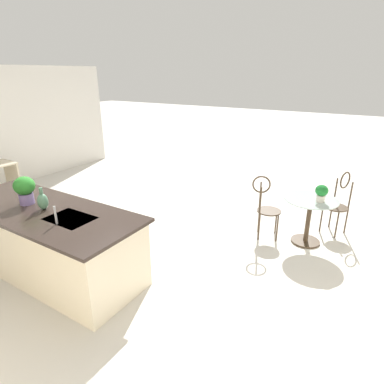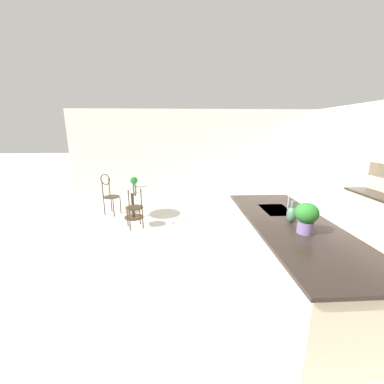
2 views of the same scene
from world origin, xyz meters
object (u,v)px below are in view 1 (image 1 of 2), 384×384
object	(u,v)px
chair_near_window	(266,204)
potted_plant_counter_near	(25,189)
bistro_table	(309,217)
potted_plant_on_table	(322,192)
chair_by_island	(339,200)
vase_on_counter	(43,201)

from	to	relation	value
chair_near_window	potted_plant_counter_near	xyz separation A→B (m)	(2.42, 2.44, 0.56)
chair_near_window	bistro_table	bearing A→B (deg)	-165.25
chair_near_window	potted_plant_counter_near	size ratio (longest dim) A/B	2.81
potted_plant_counter_near	bistro_table	bearing A→B (deg)	-139.53
potted_plant_on_table	chair_by_island	bearing A→B (deg)	-105.58
chair_near_window	potted_plant_on_table	distance (m)	0.85
chair_by_island	potted_plant_on_table	bearing A→B (deg)	74.42
bistro_table	vase_on_counter	bearing A→B (deg)	43.94
bistro_table	vase_on_counter	world-z (taller)	vase_on_counter
chair_by_island	potted_plant_on_table	size ratio (longest dim) A/B	4.04
bistro_table	vase_on_counter	xyz separation A→B (m)	(2.71, 2.61, 0.58)
bistro_table	vase_on_counter	size ratio (longest dim) A/B	2.78
potted_plant_on_table	bistro_table	bearing A→B (deg)	-13.77
chair_near_window	potted_plant_on_table	xyz separation A→B (m)	(-0.78, -0.14, 0.31)
bistro_table	vase_on_counter	distance (m)	3.81
potted_plant_on_table	vase_on_counter	xyz separation A→B (m)	(2.85, 2.58, 0.14)
potted_plant_on_table	vase_on_counter	size ratio (longest dim) A/B	0.89
bistro_table	potted_plant_counter_near	world-z (taller)	potted_plant_counter_near
potted_plant_counter_near	vase_on_counter	bearing A→B (deg)	179.85
chair_near_window	chair_by_island	xyz separation A→B (m)	(-0.96, -0.80, 0.00)
chair_by_island	potted_plant_counter_near	world-z (taller)	potted_plant_counter_near
potted_plant_on_table	vase_on_counter	world-z (taller)	vase_on_counter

